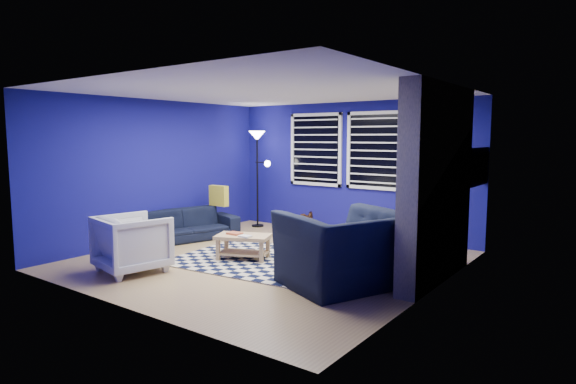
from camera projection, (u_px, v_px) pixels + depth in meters
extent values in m
plane|color=tan|center=(268.00, 260.00, 7.23)|extent=(5.00, 5.00, 0.00)
plane|color=white|center=(267.00, 92.00, 6.95)|extent=(5.00, 5.00, 0.00)
plane|color=navy|center=(350.00, 169.00, 9.10)|extent=(5.00, 0.00, 5.00)
plane|color=navy|center=(158.00, 171.00, 8.56)|extent=(0.00, 5.00, 5.00)
plane|color=navy|center=(434.00, 188.00, 5.63)|extent=(0.00, 5.00, 5.00)
cube|color=gray|center=(438.00, 184.00, 6.10)|extent=(0.26, 2.00, 2.50)
cube|color=black|center=(425.00, 252.00, 6.29)|extent=(0.04, 0.70, 0.60)
cube|color=gray|center=(414.00, 273.00, 6.40)|extent=(0.50, 1.20, 0.08)
cube|color=black|center=(316.00, 150.00, 9.48)|extent=(1.05, 0.02, 1.30)
cube|color=white|center=(316.00, 115.00, 9.39)|extent=(1.17, 0.05, 0.06)
cube|color=white|center=(315.00, 184.00, 9.55)|extent=(1.17, 0.05, 0.06)
cube|color=black|center=(376.00, 151.00, 8.72)|extent=(1.05, 0.02, 1.30)
cube|color=white|center=(377.00, 113.00, 8.63)|extent=(1.17, 0.05, 0.06)
cube|color=white|center=(375.00, 188.00, 8.79)|extent=(1.17, 0.05, 0.06)
cube|color=black|center=(477.00, 167.00, 7.24)|extent=(0.06, 1.00, 0.58)
cube|color=black|center=(475.00, 167.00, 7.26)|extent=(0.01, 0.92, 0.50)
cube|color=black|center=(263.00, 260.00, 7.24)|extent=(2.68, 2.23, 0.02)
imported|color=black|center=(185.00, 225.00, 8.63)|extent=(2.02, 1.28, 0.55)
imported|color=black|center=(345.00, 250.00, 5.92)|extent=(1.81, 1.71, 0.93)
imported|color=gray|center=(132.00, 243.00, 6.59)|extent=(1.00, 1.02, 0.79)
imported|color=#472917|center=(305.00, 221.00, 9.04)|extent=(0.34, 0.54, 0.42)
cube|color=tan|center=(243.00, 237.00, 7.23)|extent=(0.91, 0.73, 0.05)
cube|color=tan|center=(243.00, 253.00, 7.26)|extent=(0.82, 0.64, 0.03)
cube|color=#B45333|center=(235.00, 233.00, 7.27)|extent=(0.27, 0.23, 0.03)
cube|color=silver|center=(245.00, 236.00, 7.07)|extent=(0.22, 0.19, 0.03)
cube|color=tan|center=(219.00, 248.00, 7.31)|extent=(0.07, 0.07, 0.32)
cube|color=tan|center=(253.00, 254.00, 6.92)|extent=(0.07, 0.07, 0.32)
cube|color=tan|center=(235.00, 244.00, 7.59)|extent=(0.07, 0.07, 0.32)
cube|color=tan|center=(268.00, 250.00, 7.20)|extent=(0.07, 0.07, 0.32)
cube|color=tan|center=(405.00, 231.00, 8.29)|extent=(0.63, 0.50, 0.46)
cube|color=black|center=(405.00, 231.00, 8.29)|extent=(0.55, 0.44, 0.37)
cube|color=#AED819|center=(405.00, 215.00, 8.26)|extent=(0.40, 0.34, 0.09)
cylinder|color=black|center=(258.00, 226.00, 9.98)|extent=(0.25, 0.25, 0.03)
cylinder|color=black|center=(257.00, 182.00, 9.88)|extent=(0.04, 0.04, 1.83)
cone|color=white|center=(257.00, 136.00, 9.77)|extent=(0.33, 0.33, 0.19)
sphere|color=white|center=(267.00, 164.00, 9.61)|extent=(0.12, 0.12, 0.12)
cube|color=gold|center=(219.00, 196.00, 9.07)|extent=(0.41, 0.12, 0.38)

